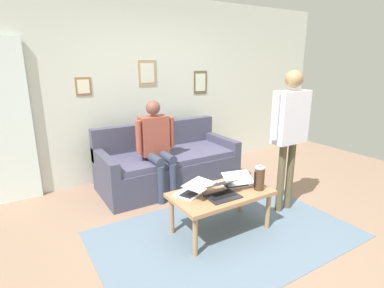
% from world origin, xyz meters
% --- Properties ---
extents(ground_plane, '(7.68, 7.68, 0.00)m').
position_xyz_m(ground_plane, '(0.00, 0.00, 0.00)').
color(ground_plane, '#90715C').
extents(area_rug, '(2.64, 1.71, 0.01)m').
position_xyz_m(area_rug, '(0.11, -0.01, 0.00)').
color(area_rug, slate).
rests_on(area_rug, ground_plane).
extents(back_wall, '(7.04, 0.11, 2.70)m').
position_xyz_m(back_wall, '(-0.00, -2.20, 1.35)').
color(back_wall, silver).
rests_on(back_wall, ground_plane).
extents(couch, '(1.95, 0.90, 0.88)m').
position_xyz_m(couch, '(0.02, -1.54, 0.31)').
color(couch, '#434357').
rests_on(couch, ground_plane).
extents(coffee_table, '(1.06, 0.58, 0.45)m').
position_xyz_m(coffee_table, '(0.11, -0.11, 0.40)').
color(coffee_table, '#A77A51').
rests_on(coffee_table, ground_plane).
extents(laptop_left, '(0.44, 0.44, 0.14)m').
position_xyz_m(laptop_left, '(0.39, -0.23, 0.50)').
color(laptop_left, silver).
rests_on(laptop_left, coffee_table).
extents(laptop_center, '(0.37, 0.34, 0.16)m').
position_xyz_m(laptop_center, '(-0.12, -0.16, 0.50)').
color(laptop_center, silver).
rests_on(laptop_center, coffee_table).
extents(laptop_right, '(0.34, 0.30, 0.16)m').
position_xyz_m(laptop_right, '(0.17, -0.04, 0.50)').
color(laptop_right, '#28282D').
rests_on(laptop_right, coffee_table).
extents(french_press, '(0.13, 0.11, 0.28)m').
position_xyz_m(french_press, '(-0.27, 0.04, 0.58)').
color(french_press, '#4C3323').
rests_on(french_press, coffee_table).
extents(person_standing, '(0.59, 0.20, 1.68)m').
position_xyz_m(person_standing, '(-0.85, -0.10, 1.08)').
color(person_standing, brown).
rests_on(person_standing, ground_plane).
extents(person_seated, '(0.55, 0.51, 1.28)m').
position_xyz_m(person_seated, '(0.28, -1.31, 0.73)').
color(person_seated, '#323B4F').
rests_on(person_seated, ground_plane).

